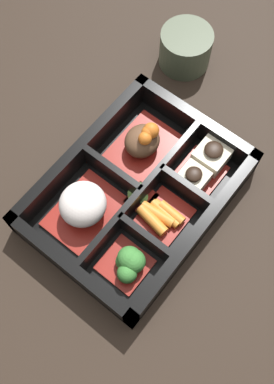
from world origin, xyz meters
name	(u,v)px	position (x,y,z in m)	size (l,w,h in m)	color
ground_plane	(137,199)	(0.00, 0.00, 0.00)	(3.00, 3.00, 0.00)	black
bento_base	(137,198)	(0.00, 0.00, 0.01)	(0.27, 0.20, 0.01)	black
bento_rim	(138,193)	(0.00, 0.00, 0.02)	(0.27, 0.20, 0.05)	black
bowl_rice	(83,206)	(-0.06, 0.04, 0.04)	(0.10, 0.07, 0.06)	maroon
bowl_stew	(143,142)	(0.06, 0.04, 0.03)	(0.10, 0.07, 0.05)	maroon
bowl_greens	(129,263)	(-0.08, -0.05, 0.03)	(0.06, 0.06, 0.04)	maroon
bowl_carrots	(162,216)	(0.00, -0.04, 0.02)	(0.06, 0.06, 0.02)	maroon
bowl_tofu	(203,166)	(0.08, -0.05, 0.03)	(0.08, 0.06, 0.04)	maroon
bowl_pickles	(140,196)	(0.00, -0.01, 0.02)	(0.04, 0.03, 0.01)	maroon
tea_cup	(186,48)	(0.22, 0.09, 0.03)	(0.08, 0.08, 0.06)	#424C38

